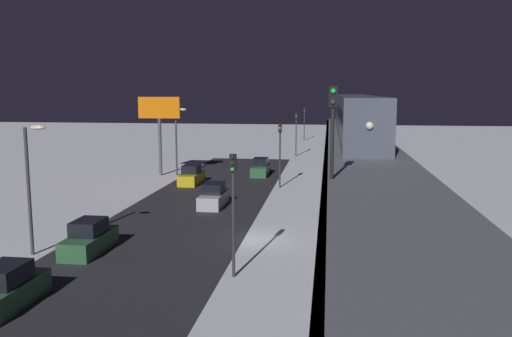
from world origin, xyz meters
name	(u,v)px	position (x,y,z in m)	size (l,w,h in m)	color
ground_plane	(253,239)	(0.00, 0.00, 0.00)	(240.00, 240.00, 0.00)	white
avenue_asphalt	(162,236)	(6.08, 0.00, 0.00)	(11.00, 81.69, 0.01)	#28282D
elevated_railway	(363,165)	(-6.91, 0.00, 5.00)	(5.00, 81.69, 5.75)	slate
subway_train	(354,114)	(-7.01, -15.41, 7.53)	(2.94, 36.87, 3.40)	#4C5160
rail_signal	(333,116)	(-4.91, 10.15, 8.48)	(0.36, 0.41, 4.00)	black
sedan_green	(261,168)	(2.88, -26.37, 0.79)	(1.91, 4.74, 1.97)	#2D6038
sedan_green_2	(89,239)	(9.28, 4.05, 0.80)	(1.80, 4.62, 1.97)	#2D6038
sedan_yellow	(192,176)	(9.28, -19.81, 0.80)	(1.80, 4.71, 1.97)	gold
sedan_silver	(214,197)	(4.68, -9.51, 0.80)	(1.80, 4.72, 1.97)	#B2B2B7
sedan_green_3	(6,290)	(9.28, 12.33, 0.80)	(1.80, 4.56, 1.97)	#2D6038
traffic_light_near	(233,197)	(-0.02, 7.08, 4.20)	(0.32, 0.44, 6.40)	#2D2D2D
traffic_light_mid	(280,146)	(-0.02, -18.80, 4.20)	(0.32, 0.44, 6.40)	#2D2D2D
traffic_light_far	(296,128)	(-0.02, -44.69, 4.20)	(0.32, 0.44, 6.40)	#2D2D2D
traffic_light_distant	(304,119)	(-0.02, -70.57, 4.20)	(0.32, 0.44, 6.40)	#2D2D2D
commercial_billboard	(159,115)	(14.22, -24.79, 6.83)	(4.80, 0.36, 8.90)	#4C4C51
street_lamp_near	(31,174)	(12.15, 5.00, 4.81)	(1.35, 0.44, 7.65)	#38383D
street_lamp_far	(178,133)	(12.15, -25.00, 4.81)	(1.35, 0.44, 7.65)	#38383D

